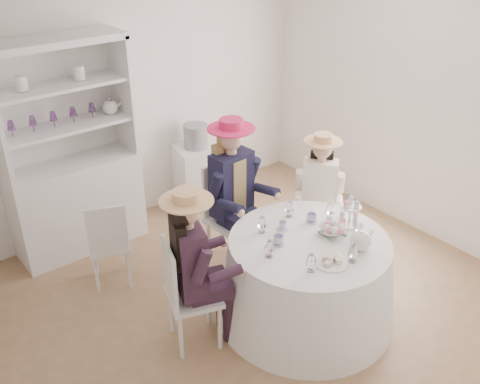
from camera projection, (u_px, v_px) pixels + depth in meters
ground at (247, 292)px, 5.12m from camera, size 4.50×4.50×0.00m
wall_back at (132, 104)px, 5.85m from camera, size 4.50×0.00×4.50m
wall_front at (465, 281)px, 3.10m from camera, size 4.50×0.00×4.50m
wall_right at (410, 109)px, 5.72m from camera, size 0.00×4.50×4.50m
tea_table at (307, 278)px, 4.67m from camera, size 1.57×1.57×0.79m
hutch at (73, 179)px, 5.49m from camera, size 1.51×0.99×2.23m
side_table at (197, 175)px, 6.48m from camera, size 0.57×0.57×0.75m
hatbox at (196, 136)px, 6.24m from camera, size 0.31×0.31×0.28m
guest_left at (193, 261)px, 4.18m from camera, size 0.59×0.55×1.44m
guest_mid at (233, 187)px, 5.12m from camera, size 0.57×0.60×1.57m
guest_right at (319, 189)px, 5.37m from camera, size 0.57×0.56×1.34m
spare_chair at (109, 242)px, 5.00m from camera, size 0.50×0.50×0.92m
teacup_a at (278, 241)px, 4.42m from camera, size 0.12×0.12×0.08m
teacup_b at (282, 226)px, 4.63m from camera, size 0.09×0.09×0.07m
teacup_c at (311, 218)px, 4.73m from camera, size 0.11×0.11×0.07m
flower_bowl at (330, 231)px, 4.56m from camera, size 0.25×0.25×0.05m
flower_arrangement at (333, 228)px, 4.51m from camera, size 0.18×0.18×0.06m
table_teapot at (361, 241)px, 4.34m from camera, size 0.25×0.17×0.18m
sandwich_plate at (331, 261)px, 4.20m from camera, size 0.28×0.28×0.06m
cupcake_stand at (350, 215)px, 4.69m from camera, size 0.25×0.25×0.23m
stemware_set at (310, 233)px, 4.45m from camera, size 0.89×0.90×0.15m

